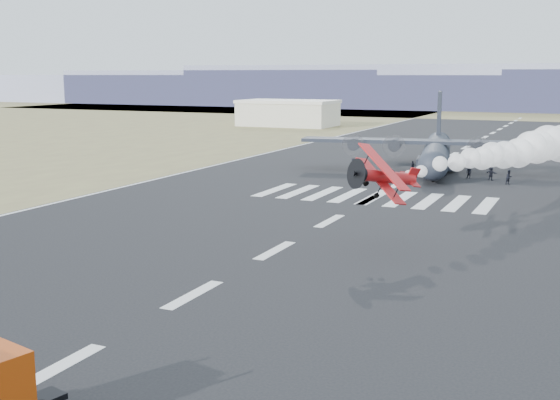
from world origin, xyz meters
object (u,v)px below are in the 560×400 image
Objects in this scene: transport_aircraft at (436,151)px; crew_d at (413,167)px; crew_f at (491,173)px; crew_h at (509,177)px; crew_a at (427,172)px; crew_b at (469,172)px; aerobatic_biplane at (384,176)px; crew_g at (425,174)px; crew_e at (444,170)px; crew_c at (353,164)px; hangar_left at (288,113)px.

crew_d is at bearing -139.15° from transport_aircraft.
crew_f is 0.98× the size of crew_h.
crew_a is 5.33m from crew_b.
aerobatic_biplane is 40.95m from crew_f.
crew_e is at bearing 77.56° from crew_g.
crew_d is at bearing 106.98° from crew_h.
crew_c is at bearing -20.90° from crew_a.
transport_aircraft is 5.72m from crew_e.
crew_b is 6.29m from crew_g.
crew_f is (6.24, -1.57, 0.06)m from crew_e.
aerobatic_biplane reaches higher than hangar_left.
crew_c is (-16.45, 42.29, -4.87)m from aerobatic_biplane.
crew_b is at bearing 100.50° from crew_h.
aerobatic_biplane reaches higher than crew_h.
transport_aircraft is 22.52× the size of crew_e.
crew_a is 5.71m from crew_d.
aerobatic_biplane reaches higher than crew_a.
crew_e is (-3.73, 42.15, -4.89)m from aerobatic_biplane.
crew_a is 0.92× the size of crew_g.
transport_aircraft is at bearing -52.74° from hangar_left.
crew_a is 0.99× the size of crew_b.
hangar_left is 89.54m from crew_d.
crew_c is 0.94× the size of crew_h.
aerobatic_biplane is 45.01m from crew_d.
crew_d is 5.00m from crew_e.
crew_h is (13.41, -6.01, 0.12)m from crew_d.
transport_aircraft is 10.78m from crew_f.
hangar_left reaches higher than crew_h.
aerobatic_biplane is at bearing -170.72° from crew_e.
crew_g is at bearing 43.84° from crew_d.
crew_f is 1.02× the size of crew_g.
crew_c is (-16.12, 1.19, 0.03)m from crew_b.
crew_h reaches higher than crew_f.
crew_c reaches higher than crew_d.
crew_b is 0.93× the size of crew_g.
hangar_left is 86.63m from crew_c.
crew_e is 0.95× the size of crew_g.
aerobatic_biplane is 47.53m from transport_aircraft.
crew_b is 0.92× the size of crew_f.
crew_f is (18.96, -1.70, 0.04)m from crew_c.
crew_a is at bearing 156.69° from crew_e.
crew_a is at bearing 124.40° from crew_h.
crew_d is at bearing 9.71° from crew_f.
crew_g is 0.97× the size of crew_h.
crew_h reaches higher than crew_c.
transport_aircraft is 22.97× the size of crew_b.
crew_b is at bearing -57.53° from transport_aircraft.
crew_g is (-5.05, 36.95, -4.85)m from aerobatic_biplane.
transport_aircraft is 22.05× the size of crew_c.
crew_e is (12.72, -0.14, -0.02)m from crew_c.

